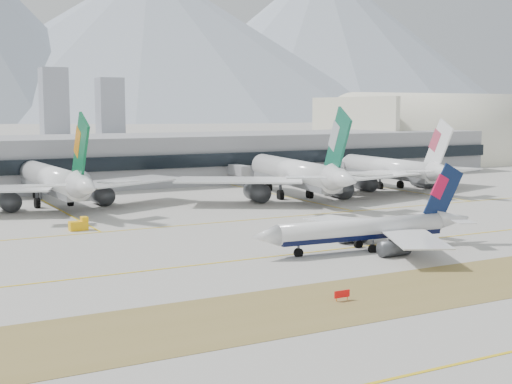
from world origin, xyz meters
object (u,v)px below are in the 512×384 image
widebody_cathay (297,175)px  terminal (101,160)px  widebody_china_air (392,170)px  widebody_eva (54,182)px  taxiing_airliner (369,229)px  hangar (435,162)px

widebody_cathay → terminal: widebody_cathay is taller
widebody_cathay → terminal: size_ratio=0.24×
widebody_cathay → widebody_china_air: size_ratio=1.14×
widebody_eva → taxiing_airliner: bearing=-157.4°
widebody_eva → hangar: size_ratio=0.72×
hangar → widebody_cathay: bearing=-146.2°
widebody_cathay → taxiing_airliner: bearing=167.8°
widebody_eva → hangar: hangar is taller
taxiing_airliner → hangar: hangar is taller
taxiing_airliner → terminal: 123.14m
widebody_cathay → widebody_china_air: bearing=-70.4°
widebody_cathay → hangar: size_ratio=0.74×
widebody_eva → widebody_cathay: size_ratio=0.97×
widebody_china_air → widebody_eva: bearing=89.6°
widebody_cathay → widebody_eva: bearing=84.9°
hangar → widebody_china_air: bearing=-138.6°
taxiing_airliner → widebody_eva: size_ratio=0.65×
taxiing_airliner → hangar: 203.04m
widebody_eva → widebody_china_air: 96.13m
widebody_eva → terminal: widebody_eva is taller
taxiing_airliner → widebody_eva: widebody_eva is taller
widebody_eva → widebody_china_air: widebody_eva is taller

